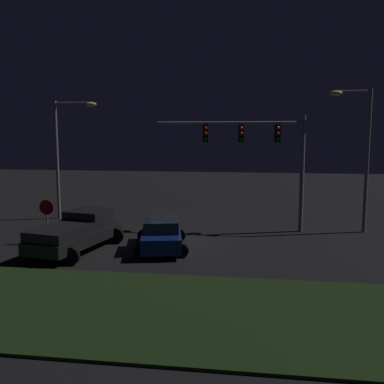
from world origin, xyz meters
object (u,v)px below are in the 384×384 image
stop_sign (47,213)px  traffic_signal_gantry (258,145)px  car_sedan (161,234)px  street_lamp_left (65,144)px  pickup_truck (78,230)px  street_lamp_right (360,143)px

stop_sign → traffic_signal_gantry: bearing=23.4°
car_sedan → street_lamp_left: (-7.59, 6.56, 4.09)m
pickup_truck → street_lamp_left: size_ratio=0.75×
pickup_truck → traffic_signal_gantry: 10.84m
car_sedan → stop_sign: (-5.93, 0.33, 0.82)m
street_lamp_left → stop_sign: 7.23m
car_sedan → stop_sign: bearing=75.2°
pickup_truck → stop_sign: 2.40m
pickup_truck → stop_sign: (-2.06, 1.09, 0.56)m
traffic_signal_gantry → street_lamp_right: street_lamp_right is taller
street_lamp_left → traffic_signal_gantry: bearing=-8.0°
car_sedan → street_lamp_right: bearing=-74.2°
street_lamp_left → street_lamp_right: street_lamp_right is taller
pickup_truck → street_lamp_right: size_ratio=0.72×
pickup_truck → stop_sign: stop_sign is taller
car_sedan → traffic_signal_gantry: 7.85m
street_lamp_right → stop_sign: 17.08m
pickup_truck → street_lamp_right: 15.68m
street_lamp_right → street_lamp_left: bearing=175.6°
street_lamp_left → stop_sign: (1.66, -6.23, -3.26)m
car_sedan → traffic_signal_gantry: traffic_signal_gantry is taller
traffic_signal_gantry → pickup_truck: bearing=-146.3°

